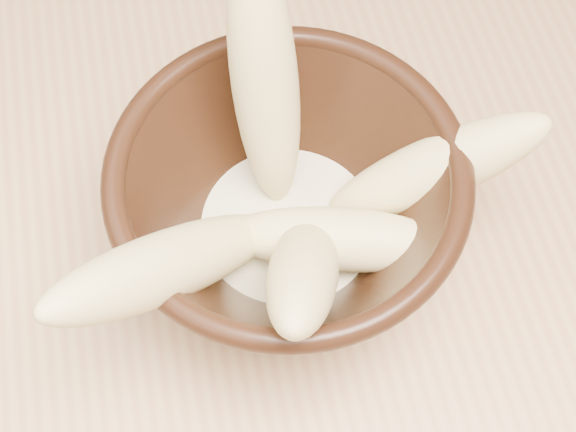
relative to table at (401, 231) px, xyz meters
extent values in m
plane|color=tan|center=(0.00, 0.00, -0.67)|extent=(4.00, 4.00, 0.00)
cube|color=tan|center=(0.00, 0.00, 0.06)|extent=(1.20, 0.80, 0.04)
cylinder|color=black|center=(-0.10, -0.04, 0.08)|extent=(0.10, 0.10, 0.01)
cylinder|color=black|center=(-0.10, -0.04, 0.11)|extent=(0.09, 0.09, 0.01)
torus|color=black|center=(-0.10, -0.04, 0.19)|extent=(0.22, 0.22, 0.01)
cylinder|color=beige|center=(-0.10, -0.04, 0.12)|extent=(0.12, 0.12, 0.02)
ellipsoid|color=#EFD58D|center=(-0.11, 0.02, 0.21)|extent=(0.04, 0.10, 0.19)
ellipsoid|color=#EFD58D|center=(-0.18, -0.08, 0.18)|extent=(0.17, 0.13, 0.15)
ellipsoid|color=#EFD58D|center=(-0.01, -0.04, 0.17)|extent=(0.15, 0.06, 0.12)
ellipsoid|color=#EFD58D|center=(-0.08, -0.07, 0.15)|extent=(0.15, 0.08, 0.05)
ellipsoid|color=#EFD58D|center=(-0.11, -0.09, 0.18)|extent=(0.08, 0.15, 0.14)
camera|label=1|loc=(-0.15, -0.27, 0.60)|focal=50.00mm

